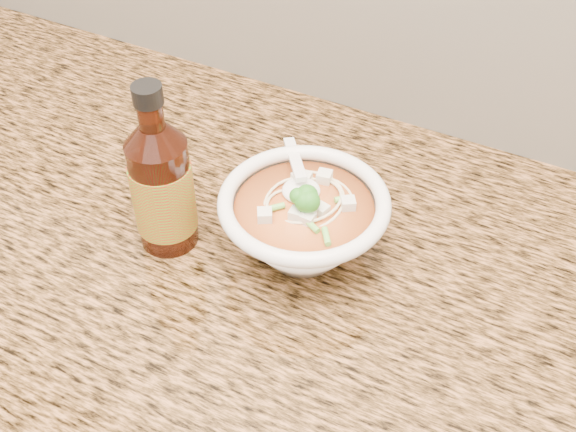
% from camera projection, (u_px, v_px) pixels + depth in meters
% --- Properties ---
extents(counter_slab, '(4.00, 0.68, 0.04)m').
position_uv_depth(counter_slab, '(330.00, 280.00, 0.84)').
color(counter_slab, '#9F663A').
rests_on(counter_slab, cabinet).
extents(soup_bowl, '(0.19, 0.20, 0.11)m').
position_uv_depth(soup_bowl, '(304.00, 224.00, 0.82)').
color(soup_bowl, white).
rests_on(soup_bowl, counter_slab).
extents(hot_sauce_bottle, '(0.08, 0.08, 0.22)m').
position_uv_depth(hot_sauce_bottle, '(162.00, 187.00, 0.81)').
color(hot_sauce_bottle, '#3F1408').
rests_on(hot_sauce_bottle, counter_slab).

